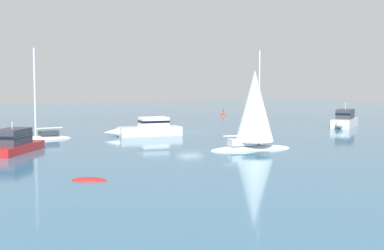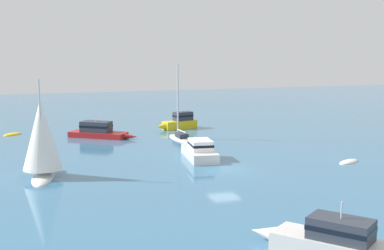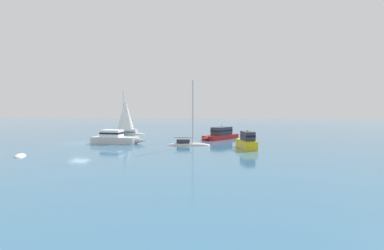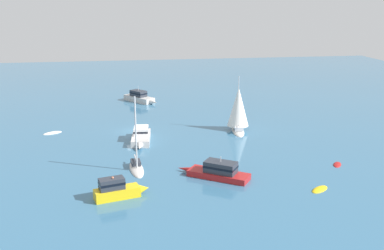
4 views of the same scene
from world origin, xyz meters
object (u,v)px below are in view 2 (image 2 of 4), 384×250
(cabin_cruiser, at_px, (199,150))
(sailboat, at_px, (42,141))
(cabin_cruiser_1, at_px, (179,122))
(powerboat, at_px, (333,241))
(launch, at_px, (98,131))
(dinghy, at_px, (349,162))
(ketch, at_px, (180,137))
(rib_1, at_px, (13,135))

(cabin_cruiser, bearing_deg, sailboat, 108.50)
(cabin_cruiser, height_order, cabin_cruiser_1, cabin_cruiser_1)
(powerboat, bearing_deg, launch, -28.75)
(dinghy, xyz_separation_m, ketch, (-16.26, -11.39, 0.23))
(launch, height_order, cabin_cruiser_1, launch)
(launch, bearing_deg, cabin_cruiser, -27.64)
(cabin_cruiser_1, xyz_separation_m, powerboat, (42.76, -4.26, -0.05))
(launch, bearing_deg, sailboat, -76.51)
(sailboat, height_order, cabin_cruiser_1, sailboat)
(rib_1, distance_m, cabin_cruiser_1, 20.35)
(sailboat, relative_size, powerboat, 1.13)
(cabin_cruiser, bearing_deg, ketch, -0.14)
(rib_1, bearing_deg, cabin_cruiser, 95.36)
(sailboat, xyz_separation_m, cabin_cruiser_1, (-21.19, 17.59, -2.12))
(ketch, relative_size, sailboat, 1.07)
(cabin_cruiser, height_order, ketch, ketch)
(dinghy, xyz_separation_m, launch, (-20.29, -20.05, 0.76))
(ketch, bearing_deg, rib_1, 60.14)
(ketch, distance_m, sailboat, 20.83)
(cabin_cruiser_1, distance_m, powerboat, 42.97)
(sailboat, xyz_separation_m, rib_1, (-22.50, -2.70, -2.99))
(launch, bearing_deg, cabin_cruiser_1, 52.82)
(ketch, xyz_separation_m, cabin_cruiser_1, (-7.55, 2.10, 0.64))
(launch, xyz_separation_m, cabin_cruiser_1, (-3.53, 10.75, 0.12))
(cabin_cruiser_1, bearing_deg, sailboat, 35.53)
(cabin_cruiser, height_order, powerboat, powerboat)
(launch, relative_size, rib_1, 2.94)
(cabin_cruiser, distance_m, dinghy, 13.80)
(rib_1, relative_size, powerboat, 0.35)
(dinghy, relative_size, launch, 0.39)
(cabin_cruiser, relative_size, launch, 1.04)
(launch, xyz_separation_m, ketch, (4.02, 8.66, -0.53))
(dinghy, bearing_deg, rib_1, 112.35)
(cabin_cruiser_1, bearing_deg, rib_1, -18.46)
(rib_1, xyz_separation_m, cabin_cruiser_1, (1.31, 20.29, 0.88))
(cabin_cruiser, xyz_separation_m, powerboat, (24.82, -1.08, 0.09))
(powerboat, bearing_deg, rib_1, -18.17)
(powerboat, bearing_deg, dinghy, -73.72)
(launch, height_order, powerboat, powerboat)
(ketch, distance_m, powerboat, 35.28)
(sailboat, distance_m, rib_1, 22.86)
(cabin_cruiser, distance_m, sailboat, 14.94)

